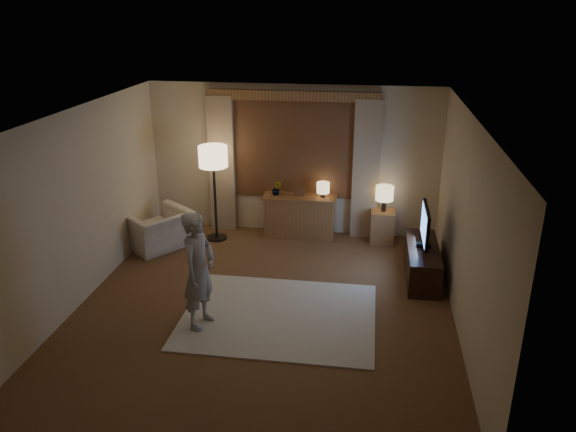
% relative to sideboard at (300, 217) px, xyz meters
% --- Properties ---
extents(room, '(5.04, 5.54, 2.64)m').
position_rel_sideboard_xyz_m(room, '(-0.15, -2.00, 0.98)').
color(room, brown).
rests_on(room, ground).
extents(rug, '(2.50, 2.00, 0.02)m').
position_rel_sideboard_xyz_m(rug, '(0.09, -2.72, -0.34)').
color(rug, beige).
rests_on(rug, floor).
extents(sideboard, '(1.20, 0.40, 0.70)m').
position_rel_sideboard_xyz_m(sideboard, '(0.00, 0.00, 0.00)').
color(sideboard, brown).
rests_on(sideboard, floor).
extents(picture_frame, '(0.16, 0.02, 0.20)m').
position_rel_sideboard_xyz_m(picture_frame, '(0.00, 0.00, 0.45)').
color(picture_frame, brown).
rests_on(picture_frame, sideboard).
extents(plant, '(0.17, 0.13, 0.30)m').
position_rel_sideboard_xyz_m(plant, '(-0.40, 0.00, 0.50)').
color(plant, '#999999').
rests_on(plant, sideboard).
extents(table_lamp_sideboard, '(0.22, 0.22, 0.30)m').
position_rel_sideboard_xyz_m(table_lamp_sideboard, '(0.40, 0.00, 0.55)').
color(table_lamp_sideboard, black).
rests_on(table_lamp_sideboard, sideboard).
extents(floor_lamp, '(0.48, 0.48, 1.65)m').
position_rel_sideboard_xyz_m(floor_lamp, '(-1.40, -0.34, 1.03)').
color(floor_lamp, black).
rests_on(floor_lamp, floor).
extents(armchair, '(1.28, 1.30, 0.64)m').
position_rel_sideboard_xyz_m(armchair, '(-2.26, -0.84, -0.03)').
color(armchair, '#EEDFC4').
rests_on(armchair, floor).
extents(side_table, '(0.40, 0.40, 0.56)m').
position_rel_sideboard_xyz_m(side_table, '(1.43, -0.05, -0.07)').
color(side_table, brown).
rests_on(side_table, floor).
extents(table_lamp_side, '(0.30, 0.30, 0.44)m').
position_rel_sideboard_xyz_m(table_lamp_side, '(1.43, -0.05, 0.52)').
color(table_lamp_side, black).
rests_on(table_lamp_side, side_table).
extents(tv_stand, '(0.45, 1.40, 0.50)m').
position_rel_sideboard_xyz_m(tv_stand, '(2.00, -1.31, -0.10)').
color(tv_stand, black).
rests_on(tv_stand, floor).
extents(tv, '(0.21, 0.85, 0.61)m').
position_rel_sideboard_xyz_m(tv, '(2.00, -1.31, 0.49)').
color(tv, black).
rests_on(tv, tv_stand).
extents(person, '(0.49, 0.63, 1.52)m').
position_rel_sideboard_xyz_m(person, '(-0.85, -3.08, 0.43)').
color(person, '#9C9690').
rests_on(person, rug).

